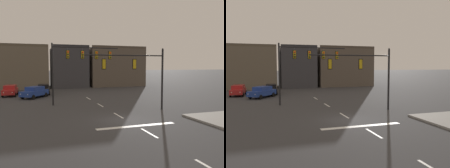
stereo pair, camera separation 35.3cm
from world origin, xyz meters
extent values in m
plane|color=#353538|center=(0.00, 0.00, 0.00)|extent=(400.00, 400.00, 0.00)
cube|color=silver|center=(0.00, -2.00, 0.00)|extent=(6.40, 0.50, 0.01)
cube|color=silver|center=(0.00, -4.00, 0.00)|extent=(0.16, 2.40, 0.01)
cube|color=silver|center=(0.00, 2.00, 0.00)|extent=(0.16, 2.40, 0.01)
cube|color=silver|center=(0.00, 8.00, 0.00)|extent=(0.16, 2.40, 0.01)
cube|color=silver|center=(0.00, 14.00, 0.00)|extent=(0.16, 2.40, 0.01)
cylinder|color=black|center=(5.38, 3.41, 3.11)|extent=(0.20, 0.20, 6.22)
cylinder|color=black|center=(1.30, 3.53, 5.58)|extent=(8.17, 0.35, 0.12)
sphere|color=black|center=(5.38, 3.41, 6.27)|extent=(0.18, 0.18, 0.18)
cylinder|color=#56565B|center=(2.24, 3.50, 5.35)|extent=(0.03, 0.03, 0.35)
cube|color=gold|center=(2.24, 3.50, 4.72)|extent=(0.31, 0.25, 0.90)
sphere|color=red|center=(2.25, 3.63, 5.00)|extent=(0.20, 0.20, 0.20)
sphere|color=#2D2314|center=(2.25, 3.63, 4.72)|extent=(0.20, 0.20, 0.20)
sphere|color=black|center=(2.25, 3.63, 4.44)|extent=(0.20, 0.20, 0.20)
cube|color=black|center=(2.24, 3.48, 4.72)|extent=(0.42, 0.04, 1.02)
cylinder|color=#56565B|center=(-0.90, 3.59, 5.35)|extent=(0.03, 0.03, 0.35)
cube|color=gold|center=(-0.90, 3.59, 4.72)|extent=(0.31, 0.25, 0.90)
sphere|color=red|center=(-0.90, 3.72, 5.00)|extent=(0.20, 0.20, 0.20)
sphere|color=#2D2314|center=(-0.90, 3.72, 4.72)|extent=(0.20, 0.20, 0.20)
sphere|color=black|center=(-0.90, 3.72, 4.44)|extent=(0.20, 0.20, 0.20)
cube|color=black|center=(-0.90, 3.57, 4.72)|extent=(0.42, 0.04, 1.02)
cylinder|color=black|center=(-5.18, 9.70, 3.52)|extent=(0.20, 0.20, 7.04)
cylinder|color=black|center=(-1.09, 10.03, 6.73)|extent=(8.19, 0.78, 0.12)
sphere|color=black|center=(-5.18, 9.70, 7.09)|extent=(0.18, 0.18, 0.18)
cylinder|color=#56565B|center=(-3.40, 9.84, 6.50)|extent=(0.03, 0.03, 0.35)
cube|color=gold|center=(-3.40, 9.84, 5.87)|extent=(0.32, 0.26, 0.90)
sphere|color=red|center=(-3.39, 9.71, 6.15)|extent=(0.20, 0.20, 0.20)
sphere|color=#2D2314|center=(-3.39, 9.71, 5.87)|extent=(0.20, 0.20, 0.20)
sphere|color=black|center=(-3.39, 9.71, 5.59)|extent=(0.20, 0.20, 0.20)
cube|color=black|center=(-3.40, 9.86, 5.87)|extent=(0.42, 0.06, 1.02)
cylinder|color=#56565B|center=(-1.62, 9.98, 6.50)|extent=(0.03, 0.03, 0.35)
cube|color=gold|center=(-1.62, 9.98, 5.87)|extent=(0.32, 0.26, 0.90)
sphere|color=red|center=(-1.61, 9.85, 6.15)|extent=(0.20, 0.20, 0.20)
sphere|color=#2D2314|center=(-1.61, 9.85, 5.87)|extent=(0.20, 0.20, 0.20)
sphere|color=black|center=(-1.61, 9.85, 5.59)|extent=(0.20, 0.20, 0.20)
cube|color=black|center=(-1.62, 10.00, 5.87)|extent=(0.42, 0.06, 1.02)
cylinder|color=#56565B|center=(0.16, 10.13, 6.50)|extent=(0.03, 0.03, 0.35)
cube|color=gold|center=(0.16, 10.13, 5.87)|extent=(0.32, 0.26, 0.90)
sphere|color=red|center=(0.17, 10.00, 6.15)|extent=(0.20, 0.20, 0.20)
sphere|color=#2D2314|center=(0.17, 10.00, 5.87)|extent=(0.20, 0.20, 0.20)
sphere|color=black|center=(0.17, 10.00, 5.59)|extent=(0.20, 0.20, 0.20)
cube|color=black|center=(0.16, 10.15, 5.87)|extent=(0.42, 0.06, 1.02)
cylinder|color=#56565B|center=(1.94, 10.27, 6.50)|extent=(0.03, 0.03, 0.35)
cube|color=gold|center=(1.94, 10.27, 5.87)|extent=(0.32, 0.26, 0.90)
sphere|color=red|center=(1.95, 10.14, 6.15)|extent=(0.20, 0.20, 0.20)
sphere|color=#2D2314|center=(1.95, 10.14, 5.87)|extent=(0.20, 0.20, 0.20)
sphere|color=black|center=(1.95, 10.14, 5.59)|extent=(0.20, 0.20, 0.20)
cube|color=black|center=(1.94, 10.29, 5.87)|extent=(0.42, 0.06, 1.02)
cube|color=#A81E1E|center=(-10.55, 20.46, 0.70)|extent=(2.09, 4.51, 0.70)
cube|color=#A81E1E|center=(-10.54, 20.61, 1.33)|extent=(1.76, 2.56, 0.56)
cube|color=#2D3842|center=(-10.59, 19.84, 1.31)|extent=(1.53, 0.35, 0.47)
cube|color=#2D3842|center=(-10.46, 21.77, 1.31)|extent=(1.53, 0.32, 0.46)
cylinder|color=black|center=(-9.80, 18.95, 0.32)|extent=(0.26, 0.65, 0.64)
cylinder|color=black|center=(-11.49, 19.06, 0.32)|extent=(0.26, 0.65, 0.64)
cylinder|color=black|center=(-9.60, 21.85, 0.32)|extent=(0.26, 0.65, 0.64)
cylinder|color=black|center=(-11.30, 21.96, 0.32)|extent=(0.26, 0.65, 0.64)
sphere|color=silver|center=(-10.12, 18.24, 0.75)|extent=(0.16, 0.16, 0.16)
sphere|color=silver|center=(-11.27, 18.32, 0.75)|extent=(0.16, 0.16, 0.16)
cube|color=maroon|center=(-10.40, 22.63, 0.78)|extent=(1.37, 0.13, 0.12)
cube|color=navy|center=(-7.12, 16.96, 0.70)|extent=(4.10, 4.59, 0.70)
cube|color=navy|center=(-7.03, 17.08, 1.33)|extent=(2.77, 2.93, 0.56)
cube|color=#2D3842|center=(-7.49, 16.47, 1.31)|extent=(1.36, 1.12, 0.47)
cube|color=#2D3842|center=(-6.32, 18.01, 1.31)|extent=(1.34, 1.09, 0.46)
cylinder|color=black|center=(-7.32, 15.29, 0.32)|extent=(0.56, 0.64, 0.64)
cylinder|color=black|center=(-8.68, 16.32, 0.32)|extent=(0.56, 0.64, 0.64)
cylinder|color=black|center=(-5.56, 17.60, 0.32)|extent=(0.56, 0.64, 0.64)
cylinder|color=black|center=(-6.92, 18.63, 0.32)|extent=(0.56, 0.64, 0.64)
sphere|color=silver|center=(-7.98, 14.88, 0.75)|extent=(0.16, 0.16, 0.16)
sphere|color=silver|center=(-8.90, 15.57, 0.75)|extent=(0.16, 0.16, 0.16)
cube|color=maroon|center=(-5.80, 18.70, 0.78)|extent=(1.11, 0.86, 0.12)
cube|color=black|center=(-5.70, 20.88, 0.70)|extent=(2.02, 4.49, 0.70)
cube|color=black|center=(-5.70, 21.03, 1.33)|extent=(1.72, 2.54, 0.56)
cube|color=#2D3842|center=(-5.74, 20.27, 1.31)|extent=(1.53, 0.33, 0.47)
cube|color=#2D3842|center=(-5.64, 22.20, 1.31)|extent=(1.53, 0.29, 0.46)
cylinder|color=black|center=(-4.93, 19.39, 0.32)|extent=(0.25, 0.65, 0.64)
cylinder|color=black|center=(-6.63, 19.48, 0.32)|extent=(0.25, 0.65, 0.64)
cylinder|color=black|center=(-4.78, 22.29, 0.32)|extent=(0.25, 0.65, 0.64)
cylinder|color=black|center=(-6.48, 22.38, 0.32)|extent=(0.25, 0.65, 0.64)
sphere|color=silver|center=(-5.24, 18.68, 0.75)|extent=(0.16, 0.16, 0.16)
sphere|color=silver|center=(-6.39, 18.73, 0.75)|extent=(0.16, 0.16, 0.16)
cube|color=maroon|center=(-5.59, 23.06, 0.78)|extent=(1.37, 0.11, 0.12)
cube|color=#665B4C|center=(-10.21, 34.69, 4.07)|extent=(11.96, 11.07, 8.15)
cube|color=brown|center=(-10.21, 29.45, 8.40)|extent=(11.96, 0.60, 0.50)
cube|color=#38383D|center=(0.22, 33.26, 4.11)|extent=(7.22, 8.22, 8.22)
cube|color=#2B2B30|center=(0.22, 29.45, 8.47)|extent=(7.22, 0.60, 0.50)
cube|color=brown|center=(10.58, 33.75, 4.12)|extent=(12.14, 9.19, 8.24)
cube|color=#493F35|center=(10.58, 29.45, 8.49)|extent=(12.14, 0.60, 0.50)
camera|label=1|loc=(-7.51, -18.11, 4.59)|focal=37.97mm
camera|label=2|loc=(-7.17, -18.22, 4.59)|focal=37.97mm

